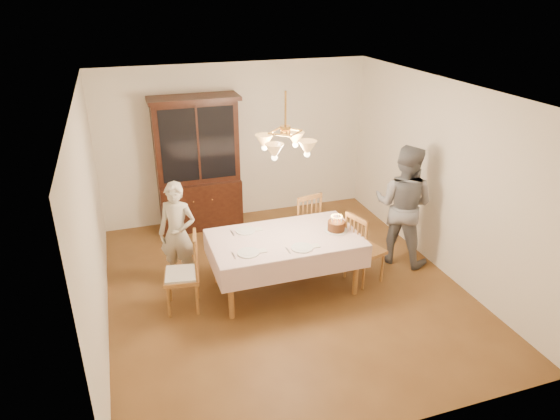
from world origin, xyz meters
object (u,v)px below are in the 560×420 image
object	(u,v)px
dining_table	(285,242)
birthday_cake	(336,226)
chair_far_side	(302,226)
elderly_woman	(178,234)
china_hutch	(198,166)

from	to	relation	value
dining_table	birthday_cake	world-z (taller)	birthday_cake
dining_table	chair_far_side	xyz separation A→B (m)	(0.55, 0.82, -0.24)
elderly_woman	dining_table	bearing A→B (deg)	3.51
birthday_cake	elderly_woman	bearing A→B (deg)	161.10
dining_table	china_hutch	xyz separation A→B (m)	(-0.70, 2.25, 0.36)
birthday_cake	china_hutch	bearing A→B (deg)	121.22
china_hutch	elderly_woman	size ratio (longest dim) A/B	1.53
dining_table	birthday_cake	bearing A→B (deg)	-3.68
chair_far_side	birthday_cake	xyz separation A→B (m)	(0.14, -0.86, 0.38)
dining_table	chair_far_side	world-z (taller)	chair_far_side
chair_far_side	dining_table	bearing A→B (deg)	-123.98
china_hutch	birthday_cake	xyz separation A→B (m)	(1.39, -2.30, -0.22)
china_hutch	chair_far_side	size ratio (longest dim) A/B	2.16
birthday_cake	dining_table	bearing A→B (deg)	176.32
dining_table	birthday_cake	xyz separation A→B (m)	(0.69, -0.04, 0.14)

